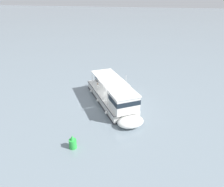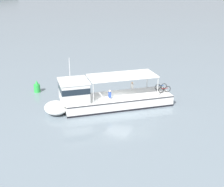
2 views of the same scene
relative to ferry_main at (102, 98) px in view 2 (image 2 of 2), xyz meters
The scene contains 3 objects.
ground_plane 1.93m from the ferry_main, 80.57° to the right, with size 400.00×400.00×0.00m, color gray.
ferry_main is the anchor object (origin of this frame).
channel_buoy 8.81m from the ferry_main, 77.32° to the left, with size 0.70×0.70×1.40m.
Camera 2 is at (-27.14, -8.40, 12.13)m, focal length 49.85 mm.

